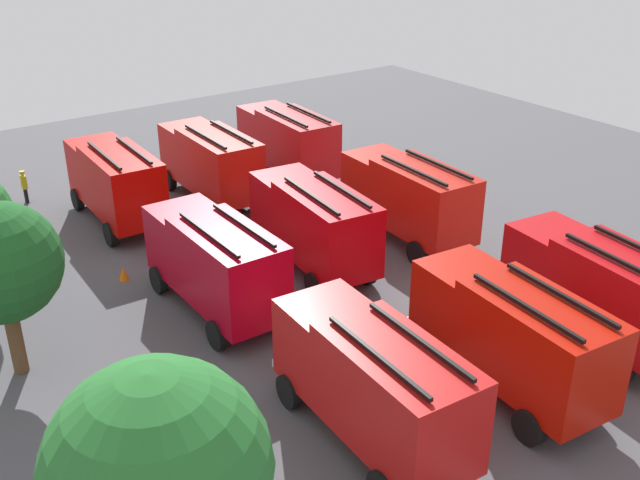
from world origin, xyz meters
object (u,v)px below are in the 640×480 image
object	(u,v)px
fire_truck_6	(373,380)
firefighter_1	(494,315)
fire_truck_1	(408,195)
fire_truck_4	(313,221)
fire_truck_5	(210,161)
firefighter_0	(24,185)
tree_1	(0,263)
fire_truck_0	(598,286)
tree_0	(159,472)
fire_truck_3	(511,332)
fire_truck_7	(215,261)
traffic_cone_0	(124,273)
fire_truck_8	(115,180)
fire_truck_2	(287,140)

from	to	relation	value
fire_truck_6	firefighter_1	size ratio (longest dim) A/B	4.43
fire_truck_1	firefighter_1	xyz separation A→B (m)	(-7.97, 2.97, -1.23)
fire_truck_4	firefighter_1	distance (m)	8.47
fire_truck_5	firefighter_0	world-z (taller)	fire_truck_5
fire_truck_4	tree_1	distance (m)	12.37
fire_truck_0	tree_0	xyz separation A→B (m)	(-2.13, 17.15, 2.48)
fire_truck_3	fire_truck_5	bearing A→B (deg)	5.37
fire_truck_1	firefighter_0	world-z (taller)	fire_truck_1
fire_truck_0	firefighter_0	xyz separation A→B (m)	(24.62, 12.64, -1.20)
fire_truck_5	fire_truck_7	distance (m)	11.12
tree_1	fire_truck_4	bearing A→B (deg)	-88.17
fire_truck_0	fire_truck_5	distance (m)	19.91
tree_1	traffic_cone_0	distance (m)	7.62
fire_truck_6	firefighter_1	bearing A→B (deg)	-72.65
fire_truck_6	fire_truck_8	bearing A→B (deg)	3.23
fire_truck_7	fire_truck_8	size ratio (longest dim) A/B	0.99
fire_truck_0	firefighter_1	size ratio (longest dim) A/B	4.48
fire_truck_0	fire_truck_4	bearing A→B (deg)	32.00
fire_truck_4	fire_truck_6	xyz separation A→B (m)	(-9.86, 4.91, 0.00)
firefighter_1	traffic_cone_0	size ratio (longest dim) A/B	2.75
fire_truck_3	firefighter_0	xyz separation A→B (m)	(24.84, 7.93, -1.20)
fire_truck_4	fire_truck_6	distance (m)	11.01
fire_truck_0	tree_0	size ratio (longest dim) A/B	1.08
firefighter_1	fire_truck_8	bearing A→B (deg)	-151.82
tree_1	traffic_cone_0	size ratio (longest dim) A/B	9.99
fire_truck_1	fire_truck_8	xyz separation A→B (m)	(9.43, 9.92, 0.00)
fire_truck_5	firefighter_0	size ratio (longest dim) A/B	4.28
firefighter_0	fire_truck_0	bearing A→B (deg)	-59.47
firefighter_1	fire_truck_6	bearing A→B (deg)	-69.66
fire_truck_0	fire_truck_5	size ratio (longest dim) A/B	1.02
fire_truck_2	fire_truck_0	bearing A→B (deg)	-177.61
fire_truck_0	fire_truck_8	bearing A→B (deg)	33.01
fire_truck_0	fire_truck_5	bearing A→B (deg)	20.42
tree_1	fire_truck_2	bearing A→B (deg)	-59.76
fire_truck_4	fire_truck_7	world-z (taller)	same
fire_truck_8	firefighter_1	xyz separation A→B (m)	(-17.39, -6.95, -1.23)
fire_truck_2	traffic_cone_0	xyz separation A→B (m)	(-6.04, 12.05, -1.85)
fire_truck_0	fire_truck_3	xyz separation A→B (m)	(-0.22, 4.71, 0.00)
fire_truck_6	firefighter_0	bearing A→B (deg)	10.15
fire_truck_2	fire_truck_3	distance (m)	20.74
fire_truck_0	tree_1	distance (m)	19.79
fire_truck_4	firefighter_0	distance (m)	16.41
fire_truck_3	firefighter_0	distance (m)	26.10
fire_truck_5	fire_truck_8	size ratio (longest dim) A/B	1.00
fire_truck_2	fire_truck_4	bearing A→B (deg)	155.33
fire_truck_0	traffic_cone_0	world-z (taller)	fire_truck_0
fire_truck_4	fire_truck_6	size ratio (longest dim) A/B	1.01
firefighter_0	fire_truck_6	bearing A→B (deg)	-79.92
fire_truck_0	fire_truck_7	distance (m)	13.66
fire_truck_0	firefighter_0	bearing A→B (deg)	33.71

